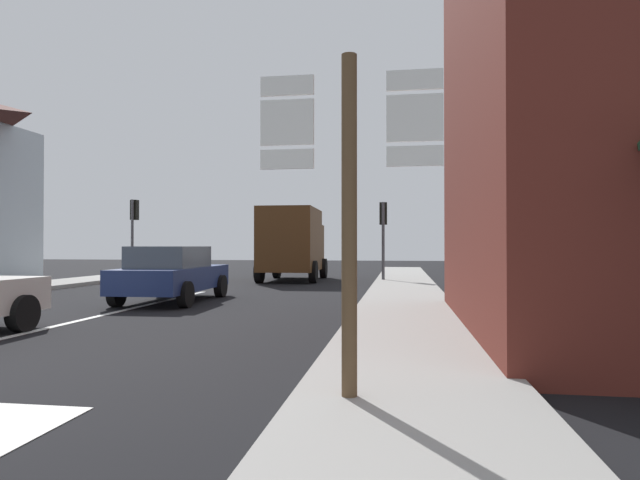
% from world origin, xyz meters
% --- Properties ---
extents(ground_plane, '(80.00, 80.00, 0.00)m').
position_xyz_m(ground_plane, '(0.00, 10.00, 0.00)').
color(ground_plane, black).
extents(sidewalk_right, '(2.23, 44.00, 0.14)m').
position_xyz_m(sidewalk_right, '(6.40, 8.00, 0.07)').
color(sidewalk_right, '#9E9B96').
rests_on(sidewalk_right, ground).
extents(lane_centre_stripe, '(0.16, 12.00, 0.01)m').
position_xyz_m(lane_centre_stripe, '(0.00, 6.00, 0.01)').
color(lane_centre_stripe, silver).
rests_on(lane_centre_stripe, ground).
extents(sedan_far, '(2.05, 4.24, 1.47)m').
position_xyz_m(sedan_far, '(0.28, 8.98, 0.76)').
color(sedan_far, navy).
rests_on(sedan_far, ground).
extents(delivery_truck, '(2.58, 5.05, 3.05)m').
position_xyz_m(delivery_truck, '(1.71, 17.98, 1.65)').
color(delivery_truck, '#4C2D14').
rests_on(delivery_truck, ground).
extents(route_sign_post, '(1.66, 0.14, 3.20)m').
position_xyz_m(route_sign_post, '(5.82, 0.37, 1.91)').
color(route_sign_post, brown).
rests_on(route_sign_post, ground).
extents(traffic_light_far_right, '(0.30, 0.49, 3.25)m').
position_xyz_m(traffic_light_far_right, '(5.59, 17.23, 2.40)').
color(traffic_light_far_right, '#47474C').
rests_on(traffic_light_far_right, ground).
extents(traffic_light_far_left, '(0.30, 0.49, 3.56)m').
position_xyz_m(traffic_light_far_left, '(-5.59, 18.00, 2.64)').
color(traffic_light_far_left, '#47474C').
rests_on(traffic_light_far_left, ground).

